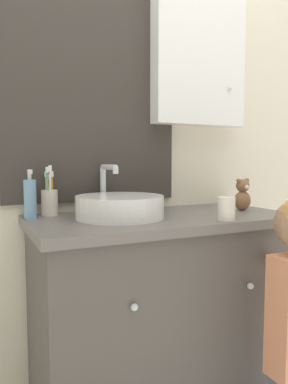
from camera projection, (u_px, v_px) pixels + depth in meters
wall_back at (136, 115)px, 1.68m from camera, size 3.20×0.18×2.50m
vanity_counter at (163, 321)px, 1.49m from camera, size 1.02×0.51×0.86m
sink_basin at (120, 206)px, 1.39m from camera, size 0.33×0.38×0.20m
toothbrush_holder at (49, 201)px, 1.45m from camera, size 0.06×0.06×0.20m
soap_dispenser at (30, 198)px, 1.38m from camera, size 0.04×0.04×0.18m
teddy_bear at (243, 195)px, 1.61m from camera, size 0.08×0.06×0.14m
drinking_cup at (226, 209)px, 1.34m from camera, size 0.06×0.06×0.08m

